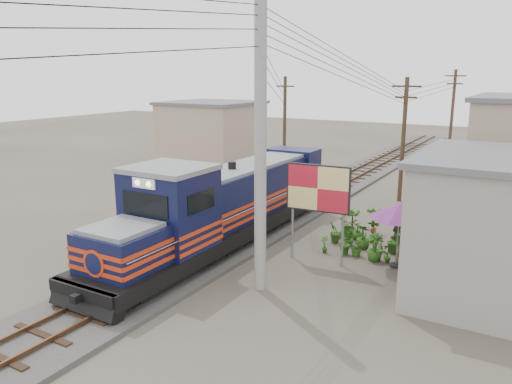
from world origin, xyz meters
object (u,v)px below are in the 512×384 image
Objects in this scene: billboard at (318,191)px; vendor at (399,224)px; market_umbrella at (399,211)px; locomotive at (225,207)px.

vendor is at bearing 55.97° from billboard.
locomotive is at bearing -170.54° from market_umbrella.
market_umbrella is (2.85, 1.05, -0.66)m from billboard.
market_umbrella is at bearing 62.78° from vendor.
locomotive is at bearing 177.53° from billboard.
market_umbrella is at bearing 16.12° from billboard.
locomotive reaches higher than vendor.
billboard reaches higher than vendor.
market_umbrella is at bearing 9.46° from locomotive.
market_umbrella is 3.16m from vendor.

